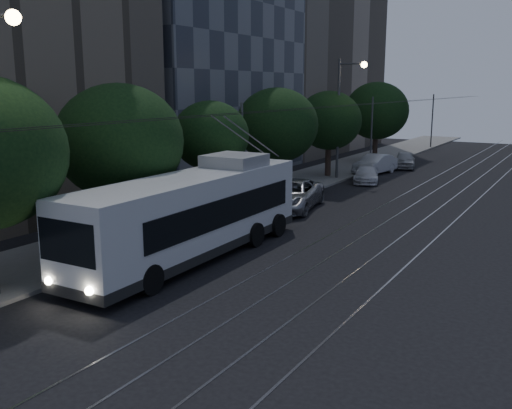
{
  "coord_description": "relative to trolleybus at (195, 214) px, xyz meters",
  "views": [
    {
      "loc": [
        10.44,
        -15.15,
        6.76
      ],
      "look_at": [
        -0.95,
        4.08,
        2.15
      ],
      "focal_mm": 40.0,
      "sensor_mm": 36.0,
      "label": 1
    }
  ],
  "objects": [
    {
      "name": "building_glass_mid",
      "position": [
        -16.01,
        19.29,
        11.63
      ],
      "size": [
        14.4,
        18.4,
        26.8
      ],
      "color": "#393E49",
      "rests_on": "ground"
    },
    {
      "name": "car_white_b",
      "position": [
        -0.5,
        21.29,
        -1.18
      ],
      "size": [
        2.96,
        4.52,
        1.22
      ],
      "primitive_type": "imported",
      "rotation": [
        0.0,
        0.0,
        0.33
      ],
      "color": "silver",
      "rests_on": "ground"
    },
    {
      "name": "tree_5",
      "position": [
        -3.51,
        31.87,
        2.9
      ],
      "size": [
        5.64,
        5.64,
        7.24
      ],
      "color": "#2F221A",
      "rests_on": "ground"
    },
    {
      "name": "car_white_d",
      "position": [
        -0.22,
        30.03,
        -1.09
      ],
      "size": [
        2.65,
        4.39,
        1.4
      ],
      "primitive_type": "imported",
      "rotation": [
        0.0,
        0.0,
        0.26
      ],
      "color": "#B0B1B5",
      "rests_on": "ground"
    },
    {
      "name": "tree_2",
      "position": [
        -3.51,
        6.16,
        2.51
      ],
      "size": [
        3.96,
        3.96,
        6.11
      ],
      "color": "#2F221A",
      "rests_on": "ground"
    },
    {
      "name": "overhead_wires",
      "position": [
        -1.99,
        17.29,
        1.68
      ],
      "size": [
        2.23,
        90.0,
        6.0
      ],
      "color": "black",
      "rests_on": "ground"
    },
    {
      "name": "streetlamp_far",
      "position": [
        -2.41,
        21.35,
        3.55
      ],
      "size": [
        2.16,
        0.44,
        8.74
      ],
      "color": "#505052",
      "rests_on": "ground"
    },
    {
      "name": "car_white_a",
      "position": [
        -1.31,
        11.29,
        -1.11
      ],
      "size": [
        2.67,
        4.28,
        1.36
      ],
      "primitive_type": "imported",
      "rotation": [
        0.0,
        0.0,
        0.29
      ],
      "color": "white",
      "rests_on": "ground"
    },
    {
      "name": "tram_rails",
      "position": [
        5.49,
        17.29,
        -1.78
      ],
      "size": [
        4.52,
        90.0,
        0.02
      ],
      "color": "gray",
      "rests_on": "ground"
    },
    {
      "name": "tree_3",
      "position": [
        -3.51,
        13.29,
        2.66
      ],
      "size": [
        5.1,
        5.1,
        6.76
      ],
      "color": "#2F221A",
      "rests_on": "ground"
    },
    {
      "name": "sidewalk",
      "position": [
        -4.51,
        17.29,
        -1.72
      ],
      "size": [
        5.0,
        90.0,
        0.15
      ],
      "primitive_type": "cube",
      "color": "slate",
      "rests_on": "ground"
    },
    {
      "name": "trolleybus",
      "position": [
        0.0,
        0.0,
        0.0
      ],
      "size": [
        2.92,
        13.07,
        5.63
      ],
      "rotation": [
        0.0,
        0.0,
        0.02
      ],
      "color": "silver",
      "rests_on": "ground"
    },
    {
      "name": "tree_1",
      "position": [
        -4.01,
        0.14,
        2.68
      ],
      "size": [
        5.5,
        5.5,
        6.95
      ],
      "color": "#2F221A",
      "rests_on": "ground"
    },
    {
      "name": "pickup_silver",
      "position": [
        -0.94,
        10.2,
        -0.96
      ],
      "size": [
        3.83,
        6.38,
        1.66
      ],
      "primitive_type": "imported",
      "rotation": [
        0.0,
        0.0,
        0.19
      ],
      "color": "#A2A4A9",
      "rests_on": "ground"
    },
    {
      "name": "car_white_c",
      "position": [
        -1.31,
        25.57,
        -1.02
      ],
      "size": [
        2.4,
        4.86,
        1.53
      ],
      "primitive_type": "imported",
      "rotation": [
        0.0,
        0.0,
        -0.17
      ],
      "color": "white",
      "rests_on": "ground"
    },
    {
      "name": "ground",
      "position": [
        2.99,
        -2.71,
        -1.79
      ],
      "size": [
        120.0,
        120.0,
        0.0
      ],
      "primitive_type": "plane",
      "color": "black",
      "rests_on": "ground"
    },
    {
      "name": "tree_4",
      "position": [
        -3.81,
        22.0,
        2.51
      ],
      "size": [
        4.88,
        4.88,
        6.51
      ],
      "color": "#2F221A",
      "rests_on": "ground"
    }
  ]
}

